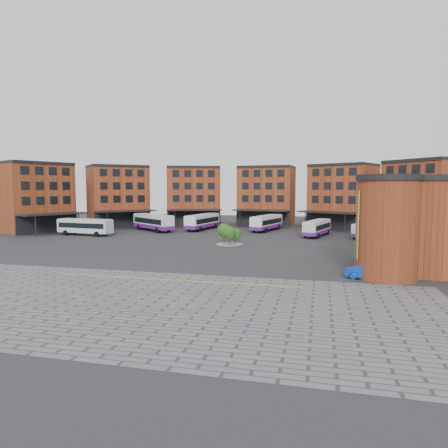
% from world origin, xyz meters
% --- Properties ---
extents(ground, '(160.00, 160.00, 0.00)m').
position_xyz_m(ground, '(0.00, 0.00, 0.00)').
color(ground, '#28282B').
rests_on(ground, ground).
extents(paving_zone, '(50.00, 22.00, 0.02)m').
position_xyz_m(paving_zone, '(2.00, -22.00, 0.01)').
color(paving_zone, slate).
rests_on(paving_zone, ground).
extents(yellow_line, '(26.00, 0.15, 0.02)m').
position_xyz_m(yellow_line, '(2.00, -14.00, 0.03)').
color(yellow_line, gold).
rests_on(yellow_line, paving_zone).
extents(main_building, '(94.14, 42.48, 14.60)m').
position_xyz_m(main_building, '(-4.77, 38.25, 7.23)').
color(main_building, brown).
rests_on(main_building, ground).
extents(east_building, '(17.40, 15.40, 10.60)m').
position_xyz_m(east_building, '(28.70, -3.06, 5.29)').
color(east_building, brown).
rests_on(east_building, ground).
extents(tree_island, '(4.40, 4.40, 3.50)m').
position_xyz_m(tree_island, '(2.02, 11.59, 1.88)').
color(tree_island, gray).
rests_on(tree_island, ground).
extents(bus_a, '(11.56, 3.75, 3.21)m').
position_xyz_m(bus_a, '(-28.19, 17.67, 1.90)').
color(bus_a, silver).
rests_on(bus_a, ground).
extents(bus_b, '(11.83, 9.93, 3.56)m').
position_xyz_m(bus_b, '(-18.56, 28.31, 1.93)').
color(bus_b, silver).
rests_on(bus_b, ground).
extents(bus_c, '(4.85, 12.35, 3.40)m').
position_xyz_m(bus_c, '(-8.91, 33.16, 1.84)').
color(bus_c, white).
rests_on(bus_c, ground).
extents(bus_d, '(5.74, 12.06, 3.32)m').
position_xyz_m(bus_d, '(5.21, 34.16, 1.80)').
color(bus_d, white).
rests_on(bus_d, ground).
extents(bus_e, '(5.31, 11.09, 3.05)m').
position_xyz_m(bus_e, '(15.86, 26.88, 1.65)').
color(bus_e, silver).
rests_on(bus_e, ground).
extents(bus_f, '(6.10, 10.03, 2.80)m').
position_xyz_m(bus_f, '(24.78, 26.84, 1.52)').
color(bus_f, silver).
rests_on(bus_f, ground).
extents(blue_car, '(4.63, 2.81, 1.44)m').
position_xyz_m(blue_car, '(21.19, -9.16, 0.72)').
color(blue_car, '#0D3CB4').
rests_on(blue_car, ground).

